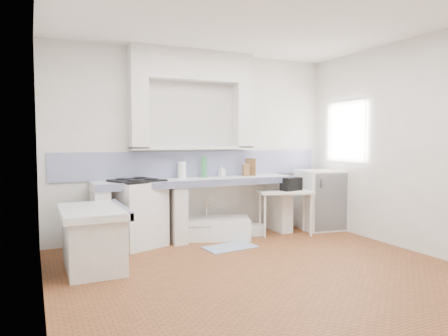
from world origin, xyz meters
name	(u,v)px	position (x,y,z in m)	size (l,w,h in m)	color
floor	(261,271)	(0.00, 0.00, 0.00)	(4.50, 4.50, 0.00)	brown
ceiling	(263,17)	(0.00, 0.00, 2.80)	(4.50, 4.50, 0.00)	white
wall_back	(197,144)	(0.00, 2.00, 1.40)	(4.50, 4.50, 0.00)	white
wall_front	(413,152)	(0.00, -2.00, 1.40)	(4.50, 4.50, 0.00)	white
wall_left	(40,149)	(-2.25, 0.00, 1.40)	(4.50, 4.50, 0.00)	white
wall_right	(409,145)	(2.25, 0.00, 1.40)	(4.50, 4.50, 0.00)	white
alcove_mass	(193,65)	(-0.10, 1.88, 2.58)	(1.90, 0.25, 0.45)	white
window_frame	(355,132)	(2.42, 1.20, 1.60)	(0.35, 0.86, 1.06)	#3B2412
lace_valance	(349,108)	(2.28, 1.20, 1.98)	(0.01, 0.84, 0.24)	white
counter_slab	(198,181)	(-0.10, 1.70, 0.86)	(3.00, 0.60, 0.08)	white
counter_lip	(205,183)	(-0.10, 1.42, 0.86)	(3.00, 0.04, 0.10)	navy
counter_pier_left	(101,219)	(-1.50, 1.70, 0.41)	(0.20, 0.55, 0.82)	white
counter_pier_mid	(175,213)	(-0.45, 1.70, 0.41)	(0.20, 0.55, 0.82)	white
counter_pier_right	(278,205)	(1.30, 1.70, 0.41)	(0.20, 0.55, 0.82)	white
peninsula_top	(93,211)	(-1.70, 0.90, 0.66)	(0.70, 1.10, 0.08)	white
peninsula_base	(93,242)	(-1.70, 0.90, 0.31)	(0.60, 1.00, 0.62)	white
peninsula_lip	(122,209)	(-1.37, 0.90, 0.66)	(0.04, 1.10, 0.10)	navy
backsplash	(197,164)	(0.00, 1.99, 1.10)	(4.27, 0.03, 0.40)	navy
stove	(137,214)	(-1.01, 1.68, 0.45)	(0.63, 0.61, 0.90)	white
sink	(212,229)	(0.12, 1.69, 0.13)	(1.11, 0.60, 0.27)	white
side_table	(285,213)	(1.24, 1.42, 0.34)	(0.82, 0.46, 0.04)	white
fridge	(319,199)	(1.98, 1.52, 0.49)	(0.63, 0.63, 0.97)	white
bucket_red	(196,229)	(-0.12, 1.74, 0.15)	(0.31, 0.31, 0.29)	#B5362E
bucket_orange	(216,231)	(0.12, 1.53, 0.14)	(0.29, 0.29, 0.27)	orange
bucket_blue	(236,226)	(0.52, 1.69, 0.14)	(0.29, 0.29, 0.27)	blue
basin_white	(254,229)	(0.81, 1.63, 0.07)	(0.37, 0.37, 0.15)	white
water_bottle_a	(204,227)	(0.05, 1.85, 0.14)	(0.07, 0.07, 0.27)	silver
water_bottle_b	(210,226)	(0.16, 1.85, 0.14)	(0.07, 0.07, 0.28)	silver
black_bag	(291,184)	(1.34, 1.41, 0.78)	(0.32, 0.18, 0.20)	black
green_bottle_a	(203,167)	(0.05, 1.85, 1.06)	(0.07, 0.07, 0.32)	#2E7D43
green_bottle_b	(204,167)	(0.06, 1.85, 1.06)	(0.07, 0.07, 0.32)	#2E7D43
knife_block	(246,170)	(0.76, 1.81, 0.99)	(0.09, 0.08, 0.19)	brown
cutting_board	(251,167)	(0.87, 1.85, 1.04)	(0.02, 0.20, 0.28)	brown
paper_towel	(182,170)	(-0.30, 1.85, 1.02)	(0.12, 0.12, 0.25)	white
soap_bottle	(222,171)	(0.36, 1.85, 0.99)	(0.08, 0.08, 0.18)	white
rug	(230,247)	(0.12, 1.06, 0.01)	(0.71, 0.40, 0.01)	#3D5C8A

